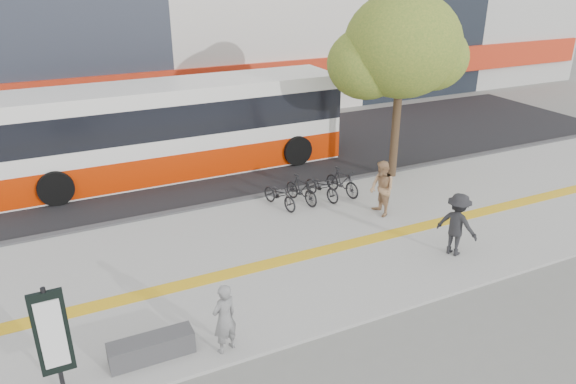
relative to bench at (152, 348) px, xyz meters
name	(u,v)px	position (x,y,z in m)	size (l,w,h in m)	color
ground	(255,295)	(2.60, 1.20, -0.30)	(120.00, 120.00, 0.00)	slate
sidewalk	(232,263)	(2.60, 2.70, -0.27)	(40.00, 7.00, 0.08)	gray
tactile_strip	(239,271)	(2.60, 2.20, -0.22)	(40.00, 0.45, 0.01)	gold
street	(162,169)	(2.60, 10.20, -0.28)	(40.00, 8.00, 0.06)	black
curb	(193,209)	(2.60, 6.20, -0.23)	(40.00, 0.25, 0.14)	#363638
bench	(152,348)	(0.00, 0.00, 0.00)	(1.60, 0.45, 0.45)	#363638
signboard	(52,335)	(-1.60, -0.31, 1.06)	(0.55, 0.10, 2.20)	black
street_tree	(399,47)	(9.78, 6.02, 4.21)	(4.40, 3.80, 6.31)	#3B2B1B
bus	(176,131)	(3.11, 9.70, 1.26)	(11.99, 2.84, 3.19)	white
bicycle_row	(311,188)	(6.17, 5.20, 0.19)	(3.03, 1.60, 0.89)	black
seated_woman	(224,319)	(1.34, -0.40, 0.51)	(0.54, 0.35, 1.47)	black
pedestrian_tan	(382,189)	(7.57, 3.40, 0.61)	(0.81, 0.63, 1.67)	tan
pedestrian_dark	(457,224)	(7.94, 0.63, 0.61)	(1.08, 0.62, 1.67)	black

